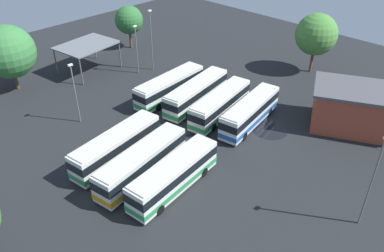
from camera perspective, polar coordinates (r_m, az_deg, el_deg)
ground_plane at (r=46.69m, az=-2.80°, el=-1.38°), size 93.62×93.62×0.00m
bus_row0_slot0 at (r=38.08m, az=-2.67°, el=-7.17°), size 11.22×3.70×3.35m
bus_row0_slot1 at (r=39.89m, az=-7.33°, el=-5.29°), size 11.81×4.28×3.35m
bus_row0_slot2 at (r=42.63m, az=-10.97°, el=-2.86°), size 11.60×4.09×3.35m
bus_row1_slot0 at (r=48.37m, az=8.51°, el=2.09°), size 11.32×4.24×3.35m
bus_row1_slot1 at (r=49.64m, az=4.17°, el=3.24°), size 11.41×4.34×3.35m
bus_row1_slot2 at (r=52.17m, az=0.65°, el=4.90°), size 12.00×4.39×3.35m
bus_row1_slot3 at (r=53.88m, az=-3.27°, el=5.81°), size 11.78×3.38×3.35m
depot_building at (r=51.09m, az=24.11°, el=2.24°), size 11.88×14.45×5.22m
maintenance_shelter at (r=63.13m, az=-15.18°, el=11.27°), size 9.30×7.56×4.39m
lamp_post_mid_lot at (r=60.82m, az=-8.14°, el=11.32°), size 0.56×0.28×7.62m
lamp_post_near_entrance at (r=35.68m, az=24.92°, el=-7.08°), size 0.56×0.28×9.41m
lamp_post_far_corner at (r=49.11m, az=-16.77°, el=4.91°), size 0.56×0.28×7.86m
lamp_post_by_building at (r=61.41m, az=-5.98°, el=12.65°), size 0.56×0.28×9.52m
tree_northeast at (r=70.87m, az=-9.23°, el=15.07°), size 4.90×4.90×7.52m
tree_west_edge at (r=60.22m, az=-25.31°, el=9.79°), size 7.42×7.42×9.43m
tree_north_edge at (r=62.95m, az=17.74°, el=12.65°), size 6.30×6.30×9.22m
puddle_centre_drain at (r=57.35m, az=-3.34°, el=5.59°), size 2.12×2.12×0.01m
puddle_between_rows at (r=48.55m, az=11.33°, el=-0.57°), size 4.40×4.40×0.01m
puddle_back_corner at (r=45.85m, az=-0.06°, el=-2.04°), size 2.61×2.61×0.01m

